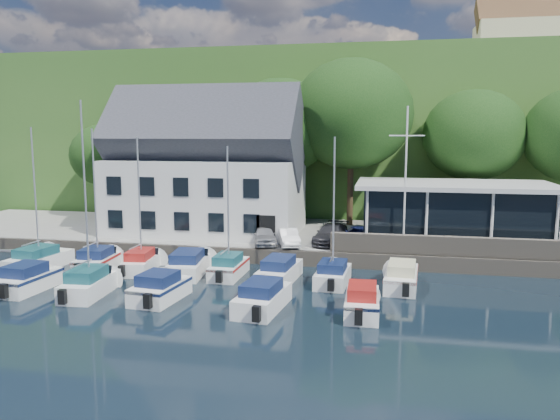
{
  "coord_description": "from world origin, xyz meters",
  "views": [
    {
      "loc": [
        6.46,
        -22.88,
        8.58
      ],
      "look_at": [
        0.16,
        9.0,
        3.9
      ],
      "focal_mm": 35.0,
      "sensor_mm": 36.0,
      "label": 1
    }
  ],
  "objects_px": {
    "boat_r1_3": "(189,262)",
    "boat_r1_5": "(279,269)",
    "flagpole": "(405,179)",
    "boat_r1_6": "(334,212)",
    "harbor_building": "(207,175)",
    "boat_r1_0": "(35,199)",
    "boat_r1_4": "(228,206)",
    "car_silver": "(264,235)",
    "boat_r2_0": "(28,277)",
    "club_pavilion": "(453,212)",
    "car_blue": "(358,235)",
    "car_white": "(288,237)",
    "boat_r1_7": "(401,274)",
    "car_dgrey": "(331,234)",
    "boat_r2_2": "(160,286)",
    "boat_r2_4": "(362,299)",
    "boat_r1_1": "(95,200)",
    "boat_r1_2": "(139,204)",
    "boat_r2_1": "(86,209)",
    "boat_r2_3": "(263,295)"
  },
  "relations": [
    {
      "from": "car_dgrey",
      "to": "boat_r1_6",
      "type": "distance_m",
      "value": 7.01
    },
    {
      "from": "flagpole",
      "to": "boat_r1_0",
      "type": "xyz_separation_m",
      "value": [
        -22.55,
        -5.35,
        -1.16
      ]
    },
    {
      "from": "car_silver",
      "to": "car_dgrey",
      "type": "bearing_deg",
      "value": -3.79
    },
    {
      "from": "flagpole",
      "to": "boat_r1_6",
      "type": "distance_m",
      "value": 6.76
    },
    {
      "from": "car_blue",
      "to": "flagpole",
      "type": "xyz_separation_m",
      "value": [
        2.96,
        -1.13,
        3.93
      ]
    },
    {
      "from": "car_silver",
      "to": "club_pavilion",
      "type": "bearing_deg",
      "value": -3.17
    },
    {
      "from": "car_white",
      "to": "boat_r2_2",
      "type": "distance_m",
      "value": 11.15
    },
    {
      "from": "boat_r1_0",
      "to": "boat_r1_2",
      "type": "relative_size",
      "value": 1.05
    },
    {
      "from": "car_silver",
      "to": "boat_r2_1",
      "type": "height_order",
      "value": "boat_r2_1"
    },
    {
      "from": "car_silver",
      "to": "boat_r2_0",
      "type": "height_order",
      "value": "car_silver"
    },
    {
      "from": "boat_r1_1",
      "to": "car_white",
      "type": "bearing_deg",
      "value": 19.24
    },
    {
      "from": "harbor_building",
      "to": "boat_r1_0",
      "type": "distance_m",
      "value": 12.34
    },
    {
      "from": "car_white",
      "to": "boat_r1_7",
      "type": "bearing_deg",
      "value": -53.49
    },
    {
      "from": "club_pavilion",
      "to": "boat_r2_2",
      "type": "distance_m",
      "value": 20.93
    },
    {
      "from": "boat_r1_7",
      "to": "boat_r2_3",
      "type": "xyz_separation_m",
      "value": [
        -6.71,
        -5.25,
        0.01
      ]
    },
    {
      "from": "boat_r1_2",
      "to": "boat_r1_3",
      "type": "distance_m",
      "value": 4.67
    },
    {
      "from": "boat_r1_2",
      "to": "boat_r1_3",
      "type": "height_order",
      "value": "boat_r1_2"
    },
    {
      "from": "boat_r2_0",
      "to": "boat_r1_5",
      "type": "bearing_deg",
      "value": 22.31
    },
    {
      "from": "boat_r1_7",
      "to": "boat_r1_4",
      "type": "bearing_deg",
      "value": -177.74
    },
    {
      "from": "car_silver",
      "to": "boat_r1_4",
      "type": "distance_m",
      "value": 5.71
    },
    {
      "from": "car_white",
      "to": "boat_r1_3",
      "type": "bearing_deg",
      "value": -156.13
    },
    {
      "from": "car_silver",
      "to": "boat_r2_1",
      "type": "distance_m",
      "value": 12.67
    },
    {
      "from": "car_dgrey",
      "to": "car_blue",
      "type": "xyz_separation_m",
      "value": [
        1.83,
        -0.13,
        0.01
      ]
    },
    {
      "from": "car_blue",
      "to": "boat_r1_5",
      "type": "bearing_deg",
      "value": -103.95
    },
    {
      "from": "boat_r1_6",
      "to": "boat_r2_2",
      "type": "xyz_separation_m",
      "value": [
        -8.4,
        -4.73,
        -3.37
      ]
    },
    {
      "from": "boat_r2_1",
      "to": "boat_r2_2",
      "type": "distance_m",
      "value": 5.58
    },
    {
      "from": "boat_r1_4",
      "to": "car_silver",
      "type": "bearing_deg",
      "value": 79.08
    },
    {
      "from": "car_silver",
      "to": "boat_r2_2",
      "type": "distance_m",
      "value": 10.62
    },
    {
      "from": "boat_r1_0",
      "to": "boat_r1_5",
      "type": "height_order",
      "value": "boat_r1_0"
    },
    {
      "from": "car_white",
      "to": "boat_r2_0",
      "type": "height_order",
      "value": "car_white"
    },
    {
      "from": "boat_r2_2",
      "to": "boat_r2_4",
      "type": "relative_size",
      "value": 0.93
    },
    {
      "from": "boat_r2_2",
      "to": "boat_r2_1",
      "type": "bearing_deg",
      "value": -175.27
    },
    {
      "from": "car_silver",
      "to": "boat_r1_5",
      "type": "height_order",
      "value": "car_silver"
    },
    {
      "from": "boat_r1_0",
      "to": "boat_r2_4",
      "type": "bearing_deg",
      "value": -6.02
    },
    {
      "from": "boat_r1_2",
      "to": "boat_r1_4",
      "type": "relative_size",
      "value": 0.99
    },
    {
      "from": "boat_r1_0",
      "to": "boat_r1_2",
      "type": "xyz_separation_m",
      "value": [
        6.6,
        0.71,
        -0.23
      ]
    },
    {
      "from": "boat_r2_0",
      "to": "boat_r1_4",
      "type": "bearing_deg",
      "value": 29.74
    },
    {
      "from": "boat_r1_3",
      "to": "boat_r1_5",
      "type": "relative_size",
      "value": 1.04
    },
    {
      "from": "car_white",
      "to": "boat_r2_3",
      "type": "relative_size",
      "value": 0.58
    },
    {
      "from": "car_dgrey",
      "to": "boat_r1_1",
      "type": "distance_m",
      "value": 15.51
    },
    {
      "from": "car_dgrey",
      "to": "car_blue",
      "type": "bearing_deg",
      "value": 4.12
    },
    {
      "from": "car_white",
      "to": "boat_r1_7",
      "type": "distance_m",
      "value": 9.02
    },
    {
      "from": "club_pavilion",
      "to": "boat_r1_6",
      "type": "bearing_deg",
      "value": -130.27
    },
    {
      "from": "harbor_building",
      "to": "boat_r1_0",
      "type": "xyz_separation_m",
      "value": [
        -7.97,
        -9.38,
        -0.93
      ]
    },
    {
      "from": "boat_r1_5",
      "to": "car_silver",
      "type": "bearing_deg",
      "value": 116.74
    },
    {
      "from": "boat_r1_1",
      "to": "boat_r1_6",
      "type": "distance_m",
      "value": 14.75
    },
    {
      "from": "boat_r2_4",
      "to": "boat_r2_0",
      "type": "bearing_deg",
      "value": 177.34
    },
    {
      "from": "boat_r1_1",
      "to": "boat_r1_2",
      "type": "height_order",
      "value": "boat_r1_1"
    },
    {
      "from": "club_pavilion",
      "to": "flagpole",
      "type": "xyz_separation_m",
      "value": [
        -3.42,
        -3.53,
        2.53
      ]
    },
    {
      "from": "car_silver",
      "to": "boat_r2_2",
      "type": "xyz_separation_m",
      "value": [
        -3.18,
        -10.09,
        -0.88
      ]
    }
  ]
}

